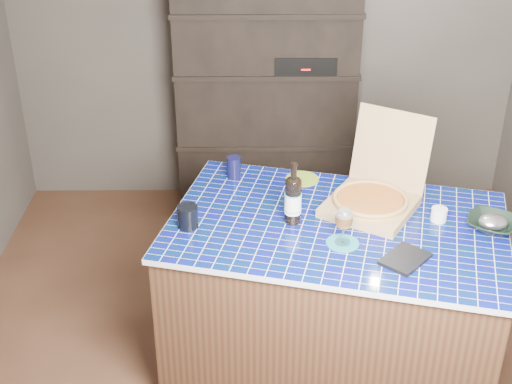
{
  "coord_description": "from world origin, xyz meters",
  "views": [
    {
      "loc": [
        -0.11,
        -3.04,
        2.63
      ],
      "look_at": [
        -0.08,
        0.0,
        0.95
      ],
      "focal_mm": 50.0,
      "sensor_mm": 36.0,
      "label": 1
    }
  ],
  "objects_px": {
    "kitchen_island": "(332,297)",
    "pizza_box": "(372,197)",
    "wine_glass": "(344,219)",
    "mead_bottle": "(293,199)",
    "bowl": "(492,224)",
    "dvd_case": "(405,259)"
  },
  "relations": [
    {
      "from": "kitchen_island",
      "to": "pizza_box",
      "type": "height_order",
      "value": "pizza_box"
    },
    {
      "from": "wine_glass",
      "to": "mead_bottle",
      "type": "bearing_deg",
      "value": 137.61
    },
    {
      "from": "pizza_box",
      "to": "bowl",
      "type": "height_order",
      "value": "pizza_box"
    },
    {
      "from": "mead_bottle",
      "to": "bowl",
      "type": "distance_m",
      "value": 0.94
    },
    {
      "from": "wine_glass",
      "to": "pizza_box",
      "type": "bearing_deg",
      "value": 60.67
    },
    {
      "from": "mead_bottle",
      "to": "dvd_case",
      "type": "relative_size",
      "value": 1.46
    },
    {
      "from": "bowl",
      "to": "wine_glass",
      "type": "bearing_deg",
      "value": -170.53
    },
    {
      "from": "pizza_box",
      "to": "dvd_case",
      "type": "distance_m",
      "value": 0.47
    },
    {
      "from": "mead_bottle",
      "to": "bowl",
      "type": "relative_size",
      "value": 1.35
    },
    {
      "from": "dvd_case",
      "to": "bowl",
      "type": "height_order",
      "value": "bowl"
    },
    {
      "from": "pizza_box",
      "to": "mead_bottle",
      "type": "relative_size",
      "value": 1.98
    },
    {
      "from": "pizza_box",
      "to": "dvd_case",
      "type": "xyz_separation_m",
      "value": [
        0.08,
        -0.46,
        -0.05
      ]
    },
    {
      "from": "dvd_case",
      "to": "bowl",
      "type": "xyz_separation_m",
      "value": [
        0.46,
        0.25,
        0.02
      ]
    },
    {
      "from": "dvd_case",
      "to": "mead_bottle",
      "type": "bearing_deg",
      "value": -173.12
    },
    {
      "from": "kitchen_island",
      "to": "wine_glass",
      "type": "height_order",
      "value": "wine_glass"
    },
    {
      "from": "dvd_case",
      "to": "kitchen_island",
      "type": "bearing_deg",
      "value": 172.16
    },
    {
      "from": "mead_bottle",
      "to": "bowl",
      "type": "height_order",
      "value": "mead_bottle"
    },
    {
      "from": "mead_bottle",
      "to": "dvd_case",
      "type": "distance_m",
      "value": 0.59
    },
    {
      "from": "mead_bottle",
      "to": "wine_glass",
      "type": "bearing_deg",
      "value": -42.39
    },
    {
      "from": "kitchen_island",
      "to": "wine_glass",
      "type": "xyz_separation_m",
      "value": [
        0.01,
        -0.18,
        0.56
      ]
    },
    {
      "from": "pizza_box",
      "to": "wine_glass",
      "type": "relative_size",
      "value": 3.33
    },
    {
      "from": "kitchen_island",
      "to": "mead_bottle",
      "type": "xyz_separation_m",
      "value": [
        -0.21,
        0.02,
        0.55
      ]
    }
  ]
}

